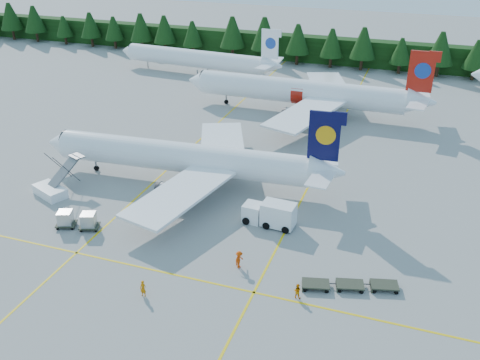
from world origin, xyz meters
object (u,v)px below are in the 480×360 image
(airliner_red, at_px, (295,91))
(service_truck, at_px, (269,213))
(airstairs, at_px, (52,188))
(airliner_navy, at_px, (177,157))

(airliner_red, distance_m, service_truck, 39.61)
(airstairs, height_order, service_truck, airstairs)
(airliner_red, height_order, airstairs, airliner_red)
(airliner_navy, xyz_separation_m, airliner_red, (8.04, 32.33, 0.29))
(airliner_navy, height_order, airliner_red, airliner_red)
(airliner_red, relative_size, service_truck, 6.97)
(airliner_red, bearing_deg, airliner_navy, -103.82)
(airliner_navy, distance_m, service_truck, 16.37)
(airliner_navy, bearing_deg, airstairs, -150.80)
(airliner_navy, height_order, airstairs, airliner_navy)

